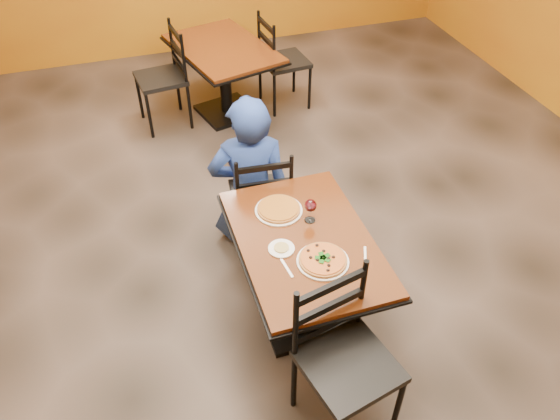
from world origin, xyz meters
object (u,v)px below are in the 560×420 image
object	(u,v)px
table_main	(304,261)
chair_main_far	(260,195)
plate_main	(323,261)
table_second	(224,65)
chair_second_right	(285,61)
wine_glass	(310,210)
side_plate	(281,249)
plate_far	(279,210)
pizza_main	(323,259)
chair_second_left	(161,79)
pizza_far	(279,209)
diner	(249,171)
chair_main_near	(349,367)

from	to	relation	value
table_main	chair_main_far	world-z (taller)	chair_main_far
chair_main_far	plate_main	xyz separation A→B (m)	(0.09, -1.03, 0.29)
table_second	chair_second_right	xyz separation A→B (m)	(0.65, 0.00, -0.06)
table_main	wine_glass	size ratio (longest dim) A/B	6.83
chair_main_far	side_plate	size ratio (longest dim) A/B	5.83
chair_main_far	plate_far	xyz separation A→B (m)	(-0.02, -0.52, 0.29)
pizza_main	plate_far	bearing A→B (deg)	101.90
chair_main_far	chair_second_left	bearing A→B (deg)	-72.30
pizza_far	pizza_main	bearing A→B (deg)	-78.10
table_second	diner	xyz separation A→B (m)	(-0.25, -1.89, 0.07)
side_plate	plate_far	bearing A→B (deg)	74.86
chair_main_near	chair_second_right	world-z (taller)	chair_main_near
chair_second_right	wine_glass	distance (m)	2.78
chair_second_left	chair_main_near	bearing A→B (deg)	0.98
chair_second_right	diner	bearing A→B (deg)	149.24
chair_main_near	pizza_far	xyz separation A→B (m)	(-0.05, 1.08, 0.25)
diner	pizza_main	world-z (taller)	diner
chair_second_left	chair_second_right	xyz separation A→B (m)	(1.29, 0.00, -0.01)
chair_second_right	plate_far	size ratio (longest dim) A/B	3.20
table_second	pizza_main	world-z (taller)	pizza_main
chair_main_far	pizza_main	size ratio (longest dim) A/B	3.28
table_second	chair_second_right	bearing A→B (deg)	0.00
plate_main	side_plate	world-z (taller)	same
table_second	pizza_main	size ratio (longest dim) A/B	4.91
chair_main_near	side_plate	bearing A→B (deg)	88.26
table_main	plate_far	distance (m)	0.37
diner	pizza_main	size ratio (longest dim) A/B	4.40
table_main	chair_second_right	xyz separation A→B (m)	(0.80, 2.82, -0.06)
chair_second_left	plate_far	world-z (taller)	chair_second_left
diner	pizza_main	distance (m)	1.16
chair_main_near	chair_second_left	xyz separation A→B (m)	(-0.47, 3.59, -0.02)
table_second	chair_second_left	xyz separation A→B (m)	(-0.65, 0.00, -0.05)
side_plate	plate_main	bearing A→B (deg)	-41.28
chair_main_near	chair_main_far	world-z (taller)	chair_main_near
chair_main_far	plate_main	bearing A→B (deg)	100.00
table_main	plate_far	world-z (taller)	plate_far
chair_second_left	pizza_main	size ratio (longest dim) A/B	3.55
pizza_main	pizza_far	xyz separation A→B (m)	(-0.11, 0.51, 0.00)
table_second	plate_far	world-z (taller)	plate_far
plate_far	wine_glass	xyz separation A→B (m)	(0.16, -0.15, 0.08)
table_second	chair_main_far	size ratio (longest dim) A/B	1.49
table_main	wine_glass	xyz separation A→B (m)	(0.09, 0.16, 0.28)
table_second	chair_main_far	xyz separation A→B (m)	(-0.20, -1.99, -0.09)
table_main	wine_glass	world-z (taller)	wine_glass
pizza_main	pizza_far	world-z (taller)	same
chair_main_near	plate_main	world-z (taller)	chair_main_near
plate_main	plate_far	world-z (taller)	same
plate_main	pizza_main	world-z (taller)	pizza_main
chair_second_left	plate_main	bearing A→B (deg)	3.40
pizza_main	chair_main_far	bearing A→B (deg)	94.84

